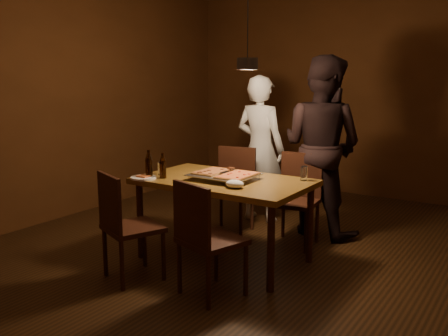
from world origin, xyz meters
The scene contains 19 objects.
room_shell centered at (0.00, 0.00, 1.40)m, with size 6.00×6.00×6.00m.
dining_table centered at (-0.16, -0.12, 0.68)m, with size 1.50×0.90×0.75m.
chair_far_left centered at (-0.55, 0.66, 0.54)m, with size 0.49×0.49×0.49m.
chair_far_right centered at (0.19, 0.68, 0.54)m, with size 0.46×0.46×0.49m.
chair_near_left centered at (-0.59, -0.95, 0.54)m, with size 0.55×0.55×0.49m.
chair_near_right centered at (0.14, -0.86, 0.54)m, with size 0.52×0.52×0.49m.
pizza_tray centered at (-0.15, -0.13, 0.77)m, with size 0.55×0.45×0.05m, color silver.
pizza_meat centered at (-0.28, -0.12, 0.81)m, with size 0.22×0.35×0.02m, color maroon.
pizza_cheese centered at (-0.01, -0.14, 0.81)m, with size 0.25×0.39×0.02m, color gold.
spatula centered at (-0.15, -0.11, 0.81)m, with size 0.09×0.24×0.04m, color silver, non-canonical shape.
beer_bottle_a centered at (-0.76, -0.43, 0.88)m, with size 0.07×0.07×0.25m.
beer_bottle_b centered at (-0.64, -0.38, 0.86)m, with size 0.06×0.06×0.23m.
water_glass_left centered at (-0.75, -0.26, 0.81)m, with size 0.07×0.07×0.12m, color silver.
water_glass_right centered at (0.45, 0.22, 0.81)m, with size 0.06×0.06×0.13m, color silver.
plate_slice centered at (-0.77, -0.49, 0.76)m, with size 0.23×0.23×0.03m.
napkin centered at (0.10, -0.36, 0.78)m, with size 0.16×0.12×0.07m, color white.
diner_white centered at (-0.52, 1.18, 0.82)m, with size 0.60×0.39×1.65m, color white.
diner_dark centered at (0.25, 1.10, 0.93)m, with size 0.90×0.70×1.85m, color black.
pendant_lamp centered at (0.00, 0.00, 1.76)m, with size 0.18×0.18×1.10m.
Camera 1 is at (2.19, -3.73, 1.68)m, focal length 40.00 mm.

